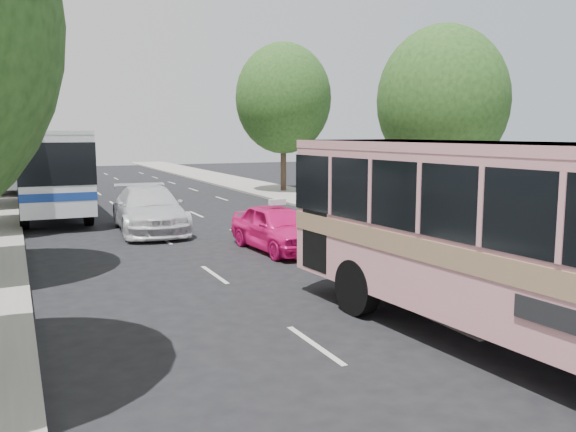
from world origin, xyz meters
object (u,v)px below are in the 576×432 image
white_pickup (149,209)px  tour_coach_rear (19,157)px  tour_coach_front (48,164)px  pink_bus (540,226)px  pink_taxi (277,228)px

white_pickup → tour_coach_rear: bearing=105.5°
white_pickup → tour_coach_front: tour_coach_front is taller
white_pickup → tour_coach_front: bearing=117.4°
pink_bus → white_pickup: (-3.30, 15.97, -1.40)m
tour_coach_front → tour_coach_rear: (-1.12, 12.96, -0.11)m
white_pickup → pink_taxi: bearing=-58.1°
pink_bus → white_pickup: bearing=97.0°
pink_taxi → tour_coach_rear: bearing=102.6°
pink_taxi → white_pickup: bearing=115.2°
pink_bus → tour_coach_rear: (-7.60, 36.10, -0.05)m
pink_taxi → tour_coach_front: 14.21m
pink_bus → tour_coach_front: bearing=100.9°
tour_coach_front → tour_coach_rear: tour_coach_front is taller
tour_coach_rear → pink_taxi: bearing=-73.1°
tour_coach_rear → white_pickup: bearing=-77.0°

